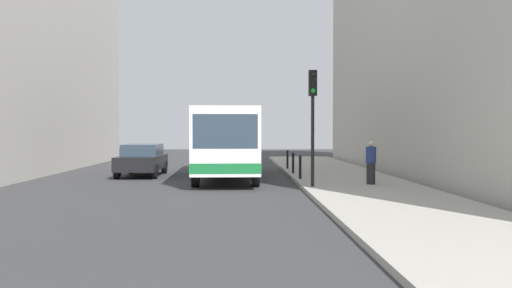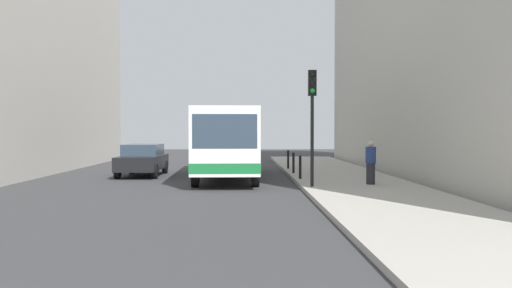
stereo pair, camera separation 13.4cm
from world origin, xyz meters
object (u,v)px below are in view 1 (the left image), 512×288
bollard_far (287,159)px  bollard_near (300,167)px  traffic_light (313,106)px  car_beside_bus (142,159)px  bollard_mid (293,163)px  bus (226,139)px  pedestrian_near_signal (371,163)px

bollard_far → bollard_near: bearing=-90.0°
traffic_light → bollard_near: traffic_light is taller
traffic_light → bollard_near: size_ratio=4.32×
traffic_light → bollard_far: size_ratio=4.32×
bollard_far → traffic_light: bearing=-89.4°
bollard_near → car_beside_bus: bearing=154.2°
bollard_mid → bollard_far: size_ratio=1.00×
bus → bollard_near: 4.00m
bus → bollard_near: (3.08, -2.31, -1.10)m
bollard_near → pedestrian_near_signal: (2.35, -2.32, 0.32)m
traffic_light → bollard_mid: 6.50m
traffic_light → pedestrian_near_signal: bearing=18.2°
bollard_mid → bollard_near: bearing=-90.0°
bus → pedestrian_near_signal: 7.18m
bus → bollard_far: 4.91m
bus → bollard_mid: bus is taller
car_beside_bus → traffic_light: 9.87m
bollard_far → pedestrian_near_signal: 8.63m
bollard_mid → bollard_far: (0.00, 2.99, 0.00)m
bollard_mid → traffic_light: bearing=-89.1°
traffic_light → bus: bearing=120.6°
bollard_near → bollard_mid: (0.00, 2.99, 0.00)m
bus → pedestrian_near_signal: size_ratio=6.94×
traffic_light → bollard_mid: size_ratio=4.32×
bollard_near → bollard_far: bearing=90.0°
pedestrian_near_signal → car_beside_bus: bearing=106.8°
bus → traffic_light: traffic_light is taller
bollard_mid → pedestrian_near_signal: 5.82m
bollard_near → pedestrian_near_signal: size_ratio=0.60×
bollard_near → bollard_mid: 2.99m
bollard_mid → bollard_far: same height
bollard_near → traffic_light: bearing=-88.1°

